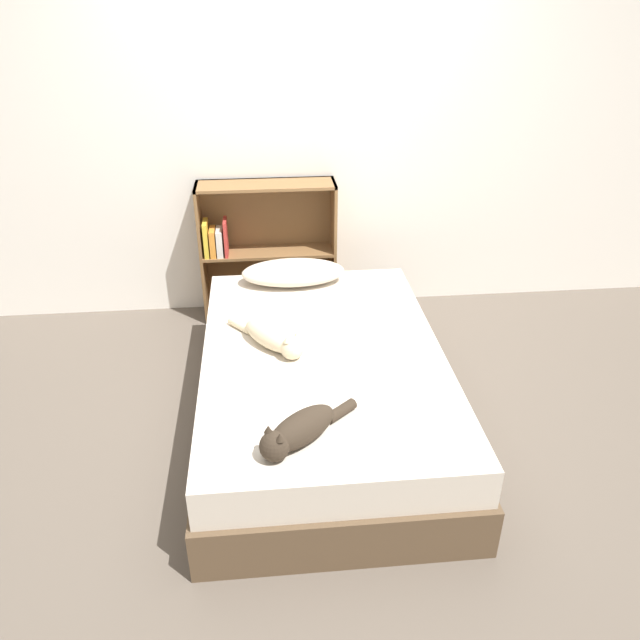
{
  "coord_description": "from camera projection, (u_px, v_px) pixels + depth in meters",
  "views": [
    {
      "loc": [
        -0.29,
        -2.75,
        2.19
      ],
      "look_at": [
        0.0,
        0.15,
        0.56
      ],
      "focal_mm": 35.0,
      "sensor_mm": 36.0,
      "label": 1
    }
  ],
  "objects": [
    {
      "name": "bed",
      "position": [
        323.0,
        387.0,
        3.37
      ],
      "size": [
        1.29,
        2.01,
        0.46
      ],
      "color": "brown",
      "rests_on": "ground_plane"
    },
    {
      "name": "cat_light",
      "position": [
        274.0,
        338.0,
        3.25
      ],
      "size": [
        0.41,
        0.47,
        0.15
      ],
      "rotation": [
        0.0,
        0.0,
        5.4
      ],
      "color": "beige",
      "rests_on": "bed"
    },
    {
      "name": "bookshelf",
      "position": [
        264.0,
        248.0,
        4.37
      ],
      "size": [
        0.93,
        0.26,
        0.97
      ],
      "color": "brown",
      "rests_on": "ground_plane"
    },
    {
      "name": "ground_plane",
      "position": [
        323.0,
        420.0,
        3.48
      ],
      "size": [
        8.0,
        8.0,
        0.0
      ],
      "primitive_type": "plane",
      "color": "brown"
    },
    {
      "name": "wall_back",
      "position": [
        301.0,
        133.0,
        4.13
      ],
      "size": [
        8.0,
        0.06,
        2.5
      ],
      "color": "white",
      "rests_on": "ground_plane"
    },
    {
      "name": "pillow",
      "position": [
        293.0,
        272.0,
        3.93
      ],
      "size": [
        0.65,
        0.3,
        0.15
      ],
      "color": "beige",
      "rests_on": "bed"
    },
    {
      "name": "cat_dark",
      "position": [
        298.0,
        431.0,
        2.58
      ],
      "size": [
        0.45,
        0.39,
        0.15
      ],
      "rotation": [
        0.0,
        0.0,
        3.84
      ],
      "color": "#33281E",
      "rests_on": "bed"
    }
  ]
}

